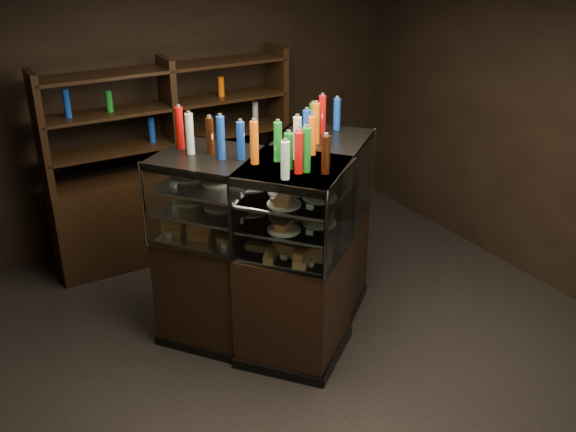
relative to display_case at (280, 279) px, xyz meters
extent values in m
plane|color=black|center=(0.09, -0.22, -0.53)|extent=(5.00, 5.00, 0.00)
cube|color=black|center=(0.09, 2.28, 0.97)|extent=(5.00, 0.02, 3.00)
cube|color=black|center=(2.59, -0.22, 0.97)|extent=(0.02, 5.00, 3.00)
cube|color=black|center=(0.23, -0.02, -0.06)|extent=(1.53, 1.46, 0.92)
cube|color=black|center=(0.23, -0.02, -0.49)|extent=(1.58, 1.50, 0.08)
cube|color=black|center=(0.23, -0.02, 1.02)|extent=(1.53, 1.46, 0.06)
cube|color=silver|center=(0.23, -0.02, 0.41)|extent=(1.45, 1.38, 0.02)
cube|color=silver|center=(0.23, -0.02, 0.63)|extent=(1.45, 1.38, 0.02)
cube|color=silver|center=(0.23, -0.02, 0.82)|extent=(1.45, 1.38, 0.02)
cube|color=white|center=(0.47, -0.30, 0.72)|extent=(1.08, 0.93, 0.65)
cylinder|color=silver|center=(1.00, 0.17, 0.72)|extent=(0.03, 0.03, 0.67)
cylinder|color=silver|center=(-0.07, -0.75, 0.72)|extent=(0.03, 0.03, 0.67)
cube|color=black|center=(-0.23, 0.02, -0.06)|extent=(1.43, 1.55, 0.92)
cube|color=black|center=(-0.23, 0.02, -0.49)|extent=(1.47, 1.59, 0.08)
cube|color=black|center=(-0.23, 0.02, 1.02)|extent=(1.43, 1.55, 0.06)
cube|color=silver|center=(-0.23, 0.02, 0.41)|extent=(1.35, 1.47, 0.02)
cube|color=silver|center=(-0.23, 0.02, 0.63)|extent=(1.35, 1.47, 0.02)
cube|color=silver|center=(-0.23, 0.02, 0.82)|extent=(1.35, 1.47, 0.02)
cube|color=white|center=(-0.52, -0.20, 0.72)|extent=(0.88, 1.12, 0.65)
cylinder|color=silver|center=(-0.07, -0.75, 0.72)|extent=(0.03, 0.03, 0.67)
cylinder|color=silver|center=(-0.95, 0.36, 0.72)|extent=(0.03, 0.03, 0.67)
cube|color=#C17845|center=(-0.19, -0.43, 0.45)|extent=(0.20, 0.19, 0.06)
cube|color=#C17845|center=(-0.01, -0.28, 0.45)|extent=(0.20, 0.19, 0.06)
cube|color=#C17845|center=(0.17, -0.13, 0.45)|extent=(0.20, 0.19, 0.06)
cube|color=#C17845|center=(0.35, 0.03, 0.45)|extent=(0.20, 0.19, 0.06)
cube|color=#C17845|center=(0.53, 0.18, 0.45)|extent=(0.20, 0.19, 0.06)
cube|color=#C17845|center=(0.71, 0.34, 0.45)|extent=(0.20, 0.19, 0.06)
cylinder|color=white|center=(-0.17, -0.37, 0.64)|extent=(0.24, 0.24, 0.02)
cube|color=#C17845|center=(-0.17, -0.37, 0.68)|extent=(0.18, 0.17, 0.05)
cylinder|color=white|center=(0.03, -0.20, 0.64)|extent=(0.24, 0.24, 0.02)
cube|color=#C17845|center=(0.03, -0.20, 0.68)|extent=(0.18, 0.17, 0.05)
cylinder|color=white|center=(0.23, -0.02, 0.64)|extent=(0.24, 0.24, 0.02)
cube|color=#C17845|center=(0.23, -0.02, 0.68)|extent=(0.18, 0.17, 0.05)
cylinder|color=white|center=(0.44, 0.15, 0.64)|extent=(0.24, 0.24, 0.02)
cube|color=#C17845|center=(0.44, 0.15, 0.68)|extent=(0.18, 0.17, 0.05)
cylinder|color=white|center=(0.64, 0.33, 0.64)|extent=(0.24, 0.24, 0.02)
cube|color=#C17845|center=(0.64, 0.33, 0.68)|extent=(0.18, 0.17, 0.05)
cylinder|color=white|center=(-0.17, -0.37, 0.84)|extent=(0.24, 0.24, 0.02)
cube|color=#C17845|center=(-0.17, -0.37, 0.87)|extent=(0.18, 0.17, 0.05)
cylinder|color=white|center=(0.03, -0.20, 0.84)|extent=(0.24, 0.24, 0.02)
cube|color=#C17845|center=(0.03, -0.20, 0.87)|extent=(0.18, 0.17, 0.05)
cylinder|color=white|center=(0.23, -0.02, 0.84)|extent=(0.24, 0.24, 0.02)
cube|color=#C17845|center=(0.23, -0.02, 0.87)|extent=(0.18, 0.17, 0.05)
cylinder|color=white|center=(0.44, 0.15, 0.84)|extent=(0.24, 0.24, 0.02)
cube|color=#C17845|center=(0.44, 0.15, 0.87)|extent=(0.18, 0.17, 0.05)
cylinder|color=white|center=(0.64, 0.33, 0.84)|extent=(0.24, 0.24, 0.02)
cube|color=#C17845|center=(0.64, 0.33, 0.87)|extent=(0.18, 0.17, 0.05)
cube|color=#C17845|center=(-0.63, 0.47, 0.45)|extent=(0.18, 0.20, 0.06)
cube|color=#C17845|center=(-0.48, 0.28, 0.45)|extent=(0.18, 0.20, 0.06)
cube|color=#C17845|center=(-0.33, 0.10, 0.45)|extent=(0.18, 0.20, 0.06)
cube|color=#C17845|center=(-0.19, -0.09, 0.45)|extent=(0.18, 0.20, 0.06)
cube|color=#C17845|center=(-0.04, -0.28, 0.45)|extent=(0.18, 0.20, 0.06)
cube|color=#C17845|center=(0.11, -0.46, 0.45)|extent=(0.18, 0.20, 0.06)
cylinder|color=white|center=(-0.57, 0.45, 0.64)|extent=(0.24, 0.24, 0.02)
cube|color=#C17845|center=(-0.57, 0.45, 0.68)|extent=(0.17, 0.19, 0.05)
cylinder|color=white|center=(-0.40, 0.24, 0.64)|extent=(0.24, 0.24, 0.02)
cube|color=#C17845|center=(-0.40, 0.24, 0.68)|extent=(0.17, 0.19, 0.05)
cylinder|color=white|center=(-0.23, 0.02, 0.64)|extent=(0.24, 0.24, 0.02)
cube|color=#C17845|center=(-0.23, 0.02, 0.68)|extent=(0.17, 0.19, 0.05)
cylinder|color=white|center=(-0.07, -0.19, 0.64)|extent=(0.24, 0.24, 0.02)
cube|color=#C17845|center=(-0.07, -0.19, 0.68)|extent=(0.17, 0.19, 0.05)
cylinder|color=white|center=(0.10, -0.40, 0.64)|extent=(0.24, 0.24, 0.02)
cube|color=#C17845|center=(0.10, -0.40, 0.68)|extent=(0.17, 0.19, 0.05)
cylinder|color=white|center=(-0.57, 0.45, 0.84)|extent=(0.24, 0.24, 0.02)
cube|color=#C17845|center=(-0.57, 0.45, 0.87)|extent=(0.17, 0.19, 0.05)
cylinder|color=white|center=(-0.40, 0.24, 0.84)|extent=(0.24, 0.24, 0.02)
cube|color=#C17845|center=(-0.40, 0.24, 0.87)|extent=(0.17, 0.19, 0.05)
cylinder|color=white|center=(-0.23, 0.02, 0.84)|extent=(0.24, 0.24, 0.02)
cube|color=#C17845|center=(-0.23, 0.02, 0.87)|extent=(0.17, 0.19, 0.05)
cylinder|color=white|center=(-0.07, -0.19, 0.84)|extent=(0.24, 0.24, 0.02)
cube|color=#C17845|center=(-0.07, -0.19, 0.87)|extent=(0.17, 0.19, 0.05)
cylinder|color=white|center=(0.10, -0.40, 0.84)|extent=(0.24, 0.24, 0.02)
cube|color=#C17845|center=(0.10, -0.40, 0.87)|extent=(0.17, 0.19, 0.05)
cylinder|color=#D8590A|center=(-0.22, -0.41, 1.19)|extent=(0.06, 0.06, 0.28)
cylinder|color=silver|center=(-0.22, -0.41, 1.34)|extent=(0.03, 0.03, 0.02)
cylinder|color=#147223|center=(-0.12, -0.32, 1.19)|extent=(0.06, 0.06, 0.28)
cylinder|color=silver|center=(-0.12, -0.32, 1.34)|extent=(0.03, 0.03, 0.02)
cylinder|color=yellow|center=(-0.02, -0.24, 1.19)|extent=(0.06, 0.06, 0.28)
cylinder|color=silver|center=(-0.02, -0.24, 1.34)|extent=(0.03, 0.03, 0.02)
cylinder|color=#B20C0A|center=(0.08, -0.15, 1.19)|extent=(0.06, 0.06, 0.28)
cylinder|color=silver|center=(0.08, -0.15, 1.34)|extent=(0.03, 0.03, 0.02)
cylinder|color=silver|center=(0.18, -0.06, 1.19)|extent=(0.06, 0.06, 0.28)
cylinder|color=silver|center=(0.18, -0.06, 1.34)|extent=(0.03, 0.03, 0.02)
cylinder|color=black|center=(0.28, 0.02, 1.19)|extent=(0.06, 0.06, 0.28)
cylinder|color=silver|center=(0.28, 0.02, 1.34)|extent=(0.03, 0.03, 0.02)
cylinder|color=#0F38B2|center=(0.38, 0.11, 1.19)|extent=(0.06, 0.06, 0.28)
cylinder|color=silver|center=(0.38, 0.11, 1.34)|extent=(0.03, 0.03, 0.02)
cylinder|color=#D8590A|center=(0.48, 0.19, 1.19)|extent=(0.06, 0.06, 0.28)
cylinder|color=silver|center=(0.48, 0.19, 1.34)|extent=(0.03, 0.03, 0.02)
cylinder|color=#147223|center=(0.58, 0.28, 1.19)|extent=(0.06, 0.06, 0.28)
cylinder|color=silver|center=(0.58, 0.28, 1.34)|extent=(0.03, 0.03, 0.02)
cylinder|color=yellow|center=(0.68, 0.37, 1.19)|extent=(0.06, 0.06, 0.28)
cylinder|color=silver|center=(0.68, 0.37, 1.34)|extent=(0.03, 0.03, 0.02)
cylinder|color=#D8590A|center=(-0.60, 0.49, 1.19)|extent=(0.06, 0.06, 0.28)
cylinder|color=silver|center=(-0.60, 0.49, 1.34)|extent=(0.03, 0.03, 0.02)
cylinder|color=#147223|center=(-0.52, 0.39, 1.19)|extent=(0.06, 0.06, 0.28)
cylinder|color=silver|center=(-0.52, 0.39, 1.34)|extent=(0.03, 0.03, 0.02)
cylinder|color=yellow|center=(-0.44, 0.28, 1.19)|extent=(0.06, 0.06, 0.28)
cylinder|color=silver|center=(-0.44, 0.28, 1.34)|extent=(0.03, 0.03, 0.02)
cylinder|color=#B20C0A|center=(-0.36, 0.18, 1.19)|extent=(0.06, 0.06, 0.28)
cylinder|color=silver|center=(-0.36, 0.18, 1.34)|extent=(0.03, 0.03, 0.02)
cylinder|color=silver|center=(-0.27, 0.08, 1.19)|extent=(0.06, 0.06, 0.28)
cylinder|color=silver|center=(-0.27, 0.08, 1.34)|extent=(0.03, 0.03, 0.02)
cylinder|color=black|center=(-0.19, -0.03, 1.19)|extent=(0.06, 0.06, 0.28)
cylinder|color=silver|center=(-0.19, -0.03, 1.34)|extent=(0.03, 0.03, 0.02)
cylinder|color=#0F38B2|center=(-0.11, -0.13, 1.19)|extent=(0.06, 0.06, 0.28)
cylinder|color=silver|center=(-0.11, -0.13, 1.34)|extent=(0.03, 0.03, 0.02)
cylinder|color=#D8590A|center=(-0.03, -0.23, 1.19)|extent=(0.06, 0.06, 0.28)
cylinder|color=silver|center=(-0.03, -0.23, 1.34)|extent=(0.03, 0.03, 0.02)
cylinder|color=#147223|center=(0.05, -0.34, 1.19)|extent=(0.06, 0.06, 0.28)
cylinder|color=silver|center=(0.05, -0.34, 1.34)|extent=(0.03, 0.03, 0.02)
cylinder|color=yellow|center=(0.13, -0.44, 1.19)|extent=(0.06, 0.06, 0.28)
cylinder|color=silver|center=(0.13, -0.44, 1.34)|extent=(0.03, 0.03, 0.02)
cylinder|color=black|center=(0.80, 0.39, -0.42)|extent=(0.28, 0.28, 0.21)
cone|color=#1A5618|center=(0.80, 0.39, -0.03)|extent=(0.41, 0.41, 0.57)
cone|color=#1A5618|center=(0.80, 0.39, 0.16)|extent=(0.32, 0.32, 0.40)
cube|color=black|center=(-0.18, 1.83, -0.08)|extent=(2.44, 0.42, 0.90)
cube|color=black|center=(-1.37, 1.83, 0.92)|extent=(0.06, 0.38, 1.10)
cube|color=black|center=(-0.18, 1.83, 0.92)|extent=(0.06, 0.38, 1.10)
cube|color=black|center=(1.01, 1.84, 0.92)|extent=(0.06, 0.38, 1.10)
cube|color=black|center=(-0.18, 1.83, 0.67)|extent=(2.39, 0.38, 0.03)
cube|color=black|center=(-0.18, 1.83, 1.02)|extent=(2.39, 0.38, 0.03)
cube|color=black|center=(-0.18, 1.83, 1.37)|extent=(2.39, 0.38, 0.03)
cylinder|color=#D8590A|center=(-1.11, 1.83, 0.80)|extent=(0.06, 0.06, 0.22)
cylinder|color=#147223|center=(-0.74, 1.83, 0.80)|extent=(0.06, 0.06, 0.22)
cylinder|color=yellow|center=(-0.37, 1.83, 0.80)|extent=(0.06, 0.06, 0.22)
cylinder|color=#B20C0A|center=(0.00, 1.83, 0.80)|extent=(0.06, 0.06, 0.22)
cylinder|color=silver|center=(0.37, 1.83, 0.80)|extent=(0.06, 0.06, 0.22)
cylinder|color=black|center=(0.74, 1.83, 0.80)|extent=(0.06, 0.06, 0.22)
camera|label=1|loc=(-2.19, -3.90, 2.64)|focal=40.00mm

